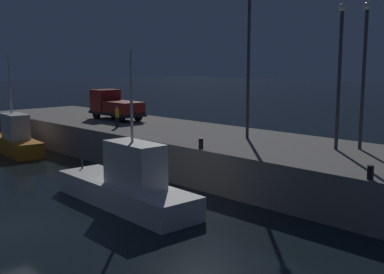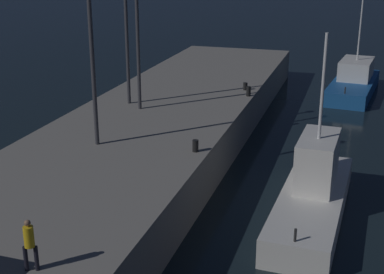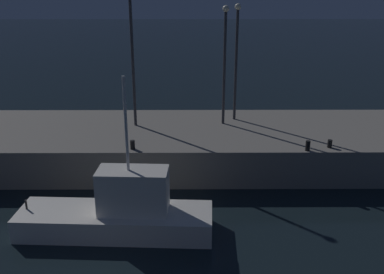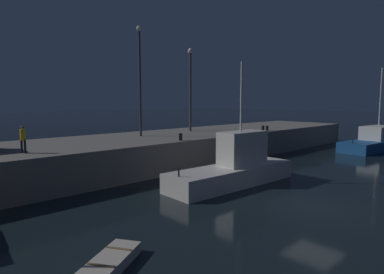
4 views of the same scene
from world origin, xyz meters
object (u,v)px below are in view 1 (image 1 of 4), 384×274
(dockworker, at_px, (117,115))
(bollard_central, at_px, (370,172))
(utility_truck, at_px, (115,106))
(bollard_west, at_px, (201,143))
(lamp_post_east, at_px, (340,66))
(lamp_post_west, at_px, (249,56))
(fishing_trawler_red, at_px, (127,185))
(fishing_boat_blue, at_px, (15,140))
(lamp_post_central, at_px, (364,65))

(dockworker, bearing_deg, bollard_central, -5.32)
(utility_truck, bearing_deg, bollard_west, -16.39)
(lamp_post_east, height_order, dockworker, lamp_post_east)
(lamp_post_east, bearing_deg, bollard_west, -138.82)
(dockworker, bearing_deg, lamp_post_west, 16.52)
(fishing_trawler_red, height_order, fishing_boat_blue, fishing_boat_blue)
(fishing_trawler_red, xyz_separation_m, bollard_west, (-0.01, 5.36, 1.58))
(fishing_boat_blue, distance_m, dockworker, 9.23)
(fishing_trawler_red, height_order, lamp_post_central, lamp_post_central)
(lamp_post_central, bearing_deg, fishing_trawler_red, -120.28)
(lamp_post_west, distance_m, lamp_post_central, 7.30)
(utility_truck, height_order, bollard_west, utility_truck)
(utility_truck, bearing_deg, fishing_boat_blue, -114.80)
(fishing_trawler_red, bearing_deg, fishing_boat_blue, 172.92)
(lamp_post_central, bearing_deg, lamp_post_east, -130.66)
(fishing_boat_blue, xyz_separation_m, lamp_post_west, (17.88, 7.81, 6.63))
(fishing_boat_blue, distance_m, lamp_post_central, 27.36)
(fishing_boat_blue, distance_m, bollard_west, 18.60)
(fishing_trawler_red, bearing_deg, lamp_post_west, 92.29)
(fishing_boat_blue, xyz_separation_m, bollard_central, (28.76, 2.79, 1.62))
(fishing_boat_blue, xyz_separation_m, lamp_post_east, (24.10, 8.20, 6.05))
(lamp_post_west, xyz_separation_m, utility_truck, (-14.43, -0.36, -4.10))
(lamp_post_west, distance_m, utility_truck, 15.01)
(lamp_post_west, relative_size, utility_truck, 1.60)
(fishing_trawler_red, distance_m, utility_truck, 17.92)
(lamp_post_west, bearing_deg, bollard_central, -24.79)
(lamp_post_central, bearing_deg, bollard_west, -137.57)
(lamp_post_west, xyz_separation_m, bollard_central, (10.88, -5.02, -5.01))
(fishing_boat_blue, distance_m, lamp_post_west, 20.61)
(dockworker, relative_size, bollard_west, 2.92)
(utility_truck, relative_size, bollard_west, 10.52)
(bollard_central, bearing_deg, fishing_trawler_red, -154.22)
(bollard_west, bearing_deg, lamp_post_central, 42.43)
(fishing_trawler_red, relative_size, lamp_post_east, 1.20)
(lamp_post_east, bearing_deg, lamp_post_west, -176.49)
(dockworker, bearing_deg, lamp_post_central, 14.45)
(fishing_boat_blue, relative_size, lamp_post_west, 0.88)
(lamp_post_central, height_order, dockworker, lamp_post_central)
(bollard_central, bearing_deg, lamp_post_central, 120.10)
(fishing_boat_blue, relative_size, lamp_post_east, 1.00)
(utility_truck, distance_m, bollard_west, 15.48)
(lamp_post_west, xyz_separation_m, lamp_post_east, (6.22, 0.38, -0.58))
(fishing_boat_blue, height_order, lamp_post_west, lamp_post_west)
(lamp_post_east, bearing_deg, bollard_central, -49.27)
(utility_truck, bearing_deg, lamp_post_east, 2.05)
(lamp_post_central, bearing_deg, lamp_post_west, -168.59)
(utility_truck, relative_size, dockworker, 3.60)
(lamp_post_central, bearing_deg, fishing_boat_blue, -159.70)
(fishing_trawler_red, height_order, lamp_post_west, lamp_post_west)
(utility_truck, distance_m, dockworker, 4.95)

